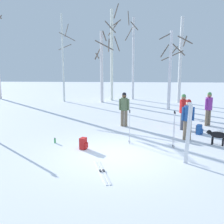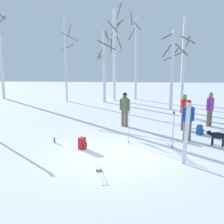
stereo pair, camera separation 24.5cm
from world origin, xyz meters
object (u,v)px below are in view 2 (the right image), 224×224
at_px(birch_tree_3, 115,53).
at_px(birch_tree_0, 0,48).
at_px(birch_tree_2, 104,65).
at_px(ski_poles_0, 173,129).
at_px(dog, 217,136).
at_px(person_0, 125,107).
at_px(ski_pair_planted_1, 186,134).
at_px(birch_tree_5, 172,69).
at_px(birch_tree_6, 183,60).
at_px(ski_poles_1, 129,126).
at_px(person_2, 188,117).
at_px(ski_pair_lying_1, 99,172).
at_px(birch_tree_4, 136,57).
at_px(water_bottle_0, 55,140).
at_px(person_1, 184,110).
at_px(backpack_0, 200,130).
at_px(person_3, 210,107).
at_px(birch_tree_1, 66,57).
at_px(backpack_1, 82,143).

bearing_deg(birch_tree_3, birch_tree_0, 177.95).
bearing_deg(birch_tree_2, ski_poles_0, -71.45).
bearing_deg(dog, person_0, 142.79).
relative_size(person_0, ski_pair_planted_1, 0.85).
bearing_deg(birch_tree_5, ski_pair_planted_1, -95.78).
bearing_deg(birch_tree_6, ski_poles_1, -111.40).
distance_m(person_2, ski_poles_0, 1.35).
xyz_separation_m(dog, ski_pair_lying_1, (-4.30, -2.78, -0.38)).
height_order(ski_poles_1, birch_tree_4, birch_tree_4).
xyz_separation_m(ski_pair_planted_1, birch_tree_6, (2.23, 12.31, 2.28)).
xyz_separation_m(ski_pair_lying_1, birch_tree_6, (4.91, 13.13, 3.27)).
distance_m(birch_tree_3, birch_tree_4, 1.85).
xyz_separation_m(birch_tree_0, birch_tree_4, (11.27, 0.32, -0.72)).
relative_size(water_bottle_0, birch_tree_2, 0.04).
bearing_deg(person_1, birch_tree_5, 87.88).
xyz_separation_m(ski_poles_0, birch_tree_5, (1.12, 7.97, 1.94)).
relative_size(ski_poles_1, birch_tree_0, 0.17).
relative_size(water_bottle_0, birch_tree_3, 0.03).
xyz_separation_m(backpack_0, birch_tree_0, (-13.93, 10.17, 4.00)).
bearing_deg(birch_tree_2, person_2, -65.63).
height_order(person_3, birch_tree_5, birch_tree_5).
height_order(ski_pair_planted_1, birch_tree_5, birch_tree_5).
height_order(birch_tree_1, birch_tree_3, birch_tree_3).
height_order(ski_pair_planted_1, water_bottle_0, ski_pair_planted_1).
relative_size(person_0, dog, 2.06).
xyz_separation_m(person_3, ski_poles_1, (-4.03, -3.04, -0.25)).
bearing_deg(birch_tree_3, ski_poles_1, -83.90).
relative_size(dog, birch_tree_1, 0.12).
distance_m(backpack_0, birch_tree_3, 11.33).
relative_size(birch_tree_1, birch_tree_4, 0.94).
xyz_separation_m(dog, ski_pair_planted_1, (-1.62, -1.95, 0.61)).
relative_size(dog, ski_poles_0, 0.58).
bearing_deg(person_2, backpack_0, 48.22).
relative_size(birch_tree_1, birch_tree_3, 0.89).
bearing_deg(person_0, birch_tree_5, 57.73).
bearing_deg(ski_pair_lying_1, person_2, 45.97).
bearing_deg(birch_tree_1, backpack_0, -47.91).
bearing_deg(person_0, ski_pair_lying_1, -96.68).
distance_m(ski_poles_0, water_bottle_0, 4.72).
bearing_deg(birch_tree_2, backpack_1, -89.01).
bearing_deg(ski_pair_planted_1, person_1, 79.77).
relative_size(birch_tree_1, birch_tree_6, 1.05).
xyz_separation_m(ski_pair_planted_1, birch_tree_4, (-1.31, 13.90, 2.50)).
xyz_separation_m(backpack_0, birch_tree_4, (-2.66, 10.49, 3.28)).
xyz_separation_m(person_1, backpack_0, (0.59, -0.82, -0.77)).
xyz_separation_m(dog, backpack_0, (-0.27, 1.46, -0.17)).
height_order(dog, birch_tree_5, birch_tree_5).
xyz_separation_m(person_2, water_bottle_0, (-5.41, -0.70, -0.88)).
distance_m(birch_tree_0, birch_tree_4, 11.30).
height_order(ski_poles_0, backpack_1, ski_poles_0).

